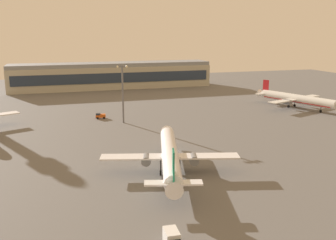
# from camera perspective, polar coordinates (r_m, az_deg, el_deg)

# --- Properties ---
(ground_plane) EXTENTS (416.00, 416.00, 0.00)m
(ground_plane) POSITION_cam_1_polar(r_m,az_deg,el_deg) (114.51, 1.34, -4.84)
(ground_plane) COLOR #605E5B
(terminal_building) EXTENTS (127.76, 22.40, 16.40)m
(terminal_building) POSITION_cam_1_polar(r_m,az_deg,el_deg) (248.17, -8.46, 6.73)
(terminal_building) COLOR #B2AD99
(terminal_building) RESTS_ON ground
(airplane_terminal_side) EXTENTS (35.55, 45.30, 11.80)m
(airplane_terminal_side) POSITION_cam_1_polar(r_m,az_deg,el_deg) (97.12, 0.29, -5.42)
(airplane_terminal_side) COLOR white
(airplane_terminal_side) RESTS_ON ground
(airplane_near_gate) EXTENTS (34.70, 44.07, 11.68)m
(airplane_near_gate) POSITION_cam_1_polar(r_m,az_deg,el_deg) (189.63, 18.90, 3.06)
(airplane_near_gate) COLOR silver
(airplane_near_gate) RESTS_ON ground
(cargo_loader) EXTENTS (4.37, 2.52, 2.25)m
(cargo_loader) POSITION_cam_1_polar(r_m,az_deg,el_deg) (160.32, -10.26, 0.64)
(cargo_loader) COLOR #D85919
(cargo_loader) RESTS_ON ground
(apron_light_central) EXTENTS (4.80, 0.90, 23.05)m
(apron_light_central) POSITION_cam_1_polar(r_m,az_deg,el_deg) (149.17, -6.91, 4.57)
(apron_light_central) COLOR slate
(apron_light_central) RESTS_ON ground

